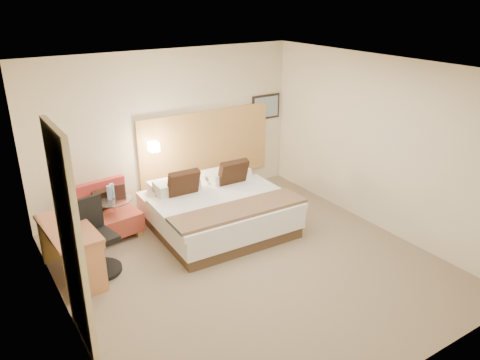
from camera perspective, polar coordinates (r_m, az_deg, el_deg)
floor at (r=6.66m, az=1.18°, el=-10.34°), size 4.80×5.00×0.02m
ceiling at (r=5.69m, az=1.40°, el=13.45°), size 4.80×5.00×0.02m
wall_back at (r=8.14m, az=-8.69°, el=6.06°), size 4.80×0.02×2.70m
wall_front at (r=4.41m, az=20.07°, el=-9.55°), size 4.80×0.02×2.70m
wall_left at (r=5.21m, az=-21.37°, el=-4.71°), size 0.02×5.00×2.70m
wall_right at (r=7.59m, az=16.61°, el=4.19°), size 0.02×5.00×2.70m
headboard_panel at (r=8.51m, az=-4.13°, el=4.16°), size 2.60×0.04×1.30m
art_frame at (r=9.05m, az=3.16°, el=8.89°), size 0.62×0.03×0.47m
art_canvas at (r=9.04m, az=3.23°, el=8.87°), size 0.54×0.01×0.39m
lamp_arm at (r=7.98m, az=-10.62°, el=4.12°), size 0.02×0.12×0.02m
lamp_shade at (r=7.93m, az=-10.45°, el=4.01°), size 0.15×0.15×0.15m
curtain at (r=5.05m, az=-19.99°, el=-7.01°), size 0.06×0.90×2.42m
bottle_a at (r=7.32m, az=-15.66°, el=-1.51°), size 0.08×0.08×0.22m
bottle_b at (r=7.38m, az=-15.35°, el=-1.27°), size 0.08×0.08×0.22m
menu_folder at (r=7.28m, az=-14.39°, el=-1.41°), size 0.15×0.08×0.25m
bed at (r=7.48m, az=-2.78°, el=-3.59°), size 2.11×2.05×1.00m
lounge_chair at (r=7.55m, az=-15.70°, el=-4.12°), size 0.87×0.79×0.84m
side_table at (r=7.47m, az=-14.99°, el=-4.22°), size 0.65×0.65×0.62m
desk at (r=6.50m, az=-19.91°, el=-6.57°), size 0.63×1.24×0.75m
desk_chair at (r=6.61m, az=-17.23°, el=-7.38°), size 0.68×0.68×1.03m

